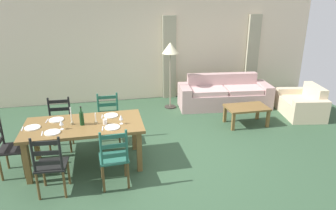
{
  "coord_description": "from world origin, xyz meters",
  "views": [
    {
      "loc": [
        -1.02,
        -4.83,
        2.78
      ],
      "look_at": [
        0.14,
        0.55,
        0.75
      ],
      "focal_mm": 33.15,
      "sensor_mm": 36.0,
      "label": 1
    }
  ],
  "objects_px": {
    "dining_table": "(84,129)",
    "wine_glass_near_right": "(121,118)",
    "dining_chair_near_left": "(51,165)",
    "wine_bottle": "(82,118)",
    "coffee_table": "(247,109)",
    "wine_glass_near_left": "(61,123)",
    "armchair_upholstered": "(303,105)",
    "standing_lamp": "(170,52)",
    "dining_chair_far_left": "(60,124)",
    "dining_chair_far_right": "(109,119)",
    "couch": "(224,95)",
    "dining_chair_head_west": "(9,147)",
    "coffee_cup_primary": "(105,122)",
    "dining_chair_near_right": "(114,158)"
  },
  "relations": [
    {
      "from": "dining_chair_far_right",
      "to": "wine_glass_near_right",
      "type": "bearing_deg",
      "value": -78.23
    },
    {
      "from": "coffee_table",
      "to": "wine_bottle",
      "type": "bearing_deg",
      "value": -163.08
    },
    {
      "from": "dining_chair_near_right",
      "to": "standing_lamp",
      "type": "xyz_separation_m",
      "value": [
        1.54,
        3.12,
        0.93
      ]
    },
    {
      "from": "dining_table",
      "to": "coffee_table",
      "type": "bearing_deg",
      "value": 16.49
    },
    {
      "from": "coffee_cup_primary",
      "to": "dining_chair_near_right",
      "type": "bearing_deg",
      "value": -81.59
    },
    {
      "from": "dining_chair_near_right",
      "to": "standing_lamp",
      "type": "bearing_deg",
      "value": 63.74
    },
    {
      "from": "dining_chair_far_right",
      "to": "couch",
      "type": "bearing_deg",
      "value": 26.18
    },
    {
      "from": "armchair_upholstered",
      "to": "dining_chair_near_right",
      "type": "bearing_deg",
      "value": -156.48
    },
    {
      "from": "couch",
      "to": "dining_chair_head_west",
      "type": "bearing_deg",
      "value": -153.39
    },
    {
      "from": "coffee_table",
      "to": "wine_glass_near_right",
      "type": "bearing_deg",
      "value": -157.86
    },
    {
      "from": "dining_chair_far_right",
      "to": "dining_table",
      "type": "bearing_deg",
      "value": -117.89
    },
    {
      "from": "wine_glass_near_left",
      "to": "wine_glass_near_right",
      "type": "bearing_deg",
      "value": 0.82
    },
    {
      "from": "dining_chair_head_west",
      "to": "wine_glass_near_left",
      "type": "height_order",
      "value": "dining_chair_head_west"
    },
    {
      "from": "dining_chair_near_right",
      "to": "dining_chair_far_left",
      "type": "height_order",
      "value": "same"
    },
    {
      "from": "dining_table",
      "to": "wine_glass_near_right",
      "type": "xyz_separation_m",
      "value": [
        0.6,
        -0.13,
        0.2
      ]
    },
    {
      "from": "dining_chair_far_left",
      "to": "dining_chair_near_left",
      "type": "bearing_deg",
      "value": -88.99
    },
    {
      "from": "wine_glass_near_left",
      "to": "coffee_table",
      "type": "relative_size",
      "value": 0.18
    },
    {
      "from": "coffee_table",
      "to": "armchair_upholstered",
      "type": "bearing_deg",
      "value": 8.64
    },
    {
      "from": "standing_lamp",
      "to": "dining_chair_far_left",
      "type": "bearing_deg",
      "value": -145.58
    },
    {
      "from": "dining_chair_far_right",
      "to": "armchair_upholstered",
      "type": "bearing_deg",
      "value": 5.8
    },
    {
      "from": "couch",
      "to": "standing_lamp",
      "type": "xyz_separation_m",
      "value": [
        -1.36,
        0.18,
        1.12
      ]
    },
    {
      "from": "dining_chair_near_left",
      "to": "dining_chair_far_right",
      "type": "relative_size",
      "value": 1.0
    },
    {
      "from": "wine_glass_near_left",
      "to": "wine_glass_near_right",
      "type": "height_order",
      "value": "same"
    },
    {
      "from": "dining_table",
      "to": "wine_glass_near_left",
      "type": "xyz_separation_m",
      "value": [
        -0.32,
        -0.14,
        0.2
      ]
    },
    {
      "from": "dining_chair_near_left",
      "to": "wine_glass_near_right",
      "type": "bearing_deg",
      "value": 30.19
    },
    {
      "from": "wine_glass_near_left",
      "to": "standing_lamp",
      "type": "bearing_deg",
      "value": 47.88
    },
    {
      "from": "dining_chair_far_right",
      "to": "standing_lamp",
      "type": "relative_size",
      "value": 0.59
    },
    {
      "from": "dining_table",
      "to": "standing_lamp",
      "type": "distance_m",
      "value": 3.2
    },
    {
      "from": "dining_chair_far_left",
      "to": "wine_glass_near_right",
      "type": "bearing_deg",
      "value": -38.44
    },
    {
      "from": "dining_chair_near_left",
      "to": "wine_bottle",
      "type": "distance_m",
      "value": 0.91
    },
    {
      "from": "coffee_cup_primary",
      "to": "armchair_upholstered",
      "type": "xyz_separation_m",
      "value": [
        4.6,
        1.33,
        -0.55
      ]
    },
    {
      "from": "dining_table",
      "to": "wine_glass_near_right",
      "type": "bearing_deg",
      "value": -12.23
    },
    {
      "from": "dining_chair_near_left",
      "to": "standing_lamp",
      "type": "height_order",
      "value": "standing_lamp"
    },
    {
      "from": "dining_chair_head_west",
      "to": "wine_bottle",
      "type": "bearing_deg",
      "value": 0.28
    },
    {
      "from": "dining_chair_head_west",
      "to": "wine_glass_near_right",
      "type": "height_order",
      "value": "dining_chair_head_west"
    },
    {
      "from": "dining_chair_far_left",
      "to": "coffee_table",
      "type": "xyz_separation_m",
      "value": [
        3.85,
        0.28,
        -0.12
      ]
    },
    {
      "from": "wine_bottle",
      "to": "coffee_table",
      "type": "relative_size",
      "value": 0.35
    },
    {
      "from": "dining_chair_near_left",
      "to": "wine_glass_near_left",
      "type": "bearing_deg",
      "value": 78.12
    },
    {
      "from": "wine_glass_near_right",
      "to": "standing_lamp",
      "type": "distance_m",
      "value": 2.93
    },
    {
      "from": "wine_bottle",
      "to": "coffee_cup_primary",
      "type": "relative_size",
      "value": 3.51
    },
    {
      "from": "dining_chair_far_left",
      "to": "dining_chair_head_west",
      "type": "xyz_separation_m",
      "value": [
        -0.69,
        -0.76,
        0.0
      ]
    },
    {
      "from": "dining_table",
      "to": "wine_glass_near_right",
      "type": "height_order",
      "value": "wine_glass_near_right"
    },
    {
      "from": "dining_chair_far_right",
      "to": "dining_chair_head_west",
      "type": "height_order",
      "value": "same"
    },
    {
      "from": "wine_glass_near_left",
      "to": "coffee_cup_primary",
      "type": "bearing_deg",
      "value": 4.54
    },
    {
      "from": "wine_glass_near_right",
      "to": "coffee_cup_primary",
      "type": "xyz_separation_m",
      "value": [
        -0.26,
        0.04,
        -0.07
      ]
    },
    {
      "from": "dining_chair_far_left",
      "to": "standing_lamp",
      "type": "distance_m",
      "value": 3.11
    },
    {
      "from": "wine_glass_near_left",
      "to": "armchair_upholstered",
      "type": "relative_size",
      "value": 0.13
    },
    {
      "from": "dining_chair_near_left",
      "to": "coffee_table",
      "type": "xyz_separation_m",
      "value": [
        3.82,
        1.74,
        -0.12
      ]
    },
    {
      "from": "dining_chair_far_right",
      "to": "dining_chair_head_west",
      "type": "relative_size",
      "value": 1.0
    },
    {
      "from": "dining_table",
      "to": "dining_chair_head_west",
      "type": "bearing_deg",
      "value": -178.12
    }
  ]
}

